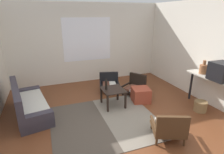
# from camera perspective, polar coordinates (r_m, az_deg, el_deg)

# --- Properties ---
(ground_plane) EXTENTS (7.80, 7.80, 0.00)m
(ground_plane) POSITION_cam_1_polar(r_m,az_deg,el_deg) (4.25, 2.82, -14.26)
(ground_plane) COLOR brown
(far_wall_with_window) EXTENTS (5.60, 0.13, 2.70)m
(far_wall_with_window) POSITION_cam_1_polar(r_m,az_deg,el_deg) (6.54, -7.75, 10.31)
(far_wall_with_window) COLOR silver
(far_wall_with_window) RESTS_ON ground
(side_wall_right) EXTENTS (0.12, 6.60, 2.70)m
(side_wall_right) POSITION_cam_1_polar(r_m,az_deg,el_deg) (5.50, 28.28, 6.54)
(side_wall_right) COLOR silver
(side_wall_right) RESTS_ON ground
(area_rug) EXTENTS (2.38, 2.18, 0.01)m
(area_rug) POSITION_cam_1_polar(r_m,az_deg,el_deg) (4.33, -2.25, -13.43)
(area_rug) COLOR #4C4238
(area_rug) RESTS_ON ground
(couch) EXTENTS (0.99, 1.86, 0.77)m
(couch) POSITION_cam_1_polar(r_m,az_deg,el_deg) (4.92, -24.56, -8.00)
(couch) COLOR #38333D
(couch) RESTS_ON ground
(coffee_table) EXTENTS (0.56, 0.61, 0.47)m
(coffee_table) POSITION_cam_1_polar(r_m,az_deg,el_deg) (4.81, 0.32, -4.87)
(coffee_table) COLOR black
(coffee_table) RESTS_ON ground
(armchair_by_window) EXTENTS (0.72, 0.67, 0.57)m
(armchair_by_window) POSITION_cam_1_polar(r_m,az_deg,el_deg) (5.79, -0.89, -1.78)
(armchair_by_window) COLOR black
(armchair_by_window) RESTS_ON ground
(armchair_striped_foreground) EXTENTS (0.77, 0.77, 0.62)m
(armchair_striped_foreground) POSITION_cam_1_polar(r_m,az_deg,el_deg) (3.79, 17.28, -14.71)
(armchair_striped_foreground) COLOR #472D19
(armchair_striped_foreground) RESTS_ON ground
(armchair_corner) EXTENTS (0.75, 0.76, 0.60)m
(armchair_corner) POSITION_cam_1_polar(r_m,az_deg,el_deg) (5.61, 7.19, -2.72)
(armchair_corner) COLOR black
(armchair_corner) RESTS_ON ground
(ottoman_orange) EXTENTS (0.55, 0.55, 0.39)m
(ottoman_orange) POSITION_cam_1_polar(r_m,az_deg,el_deg) (5.19, 8.90, -5.46)
(ottoman_orange) COLOR #993D28
(ottoman_orange) RESTS_ON ground
(console_shelf) EXTENTS (0.36, 1.53, 0.86)m
(console_shelf) POSITION_cam_1_polar(r_m,az_deg,el_deg) (5.10, 29.10, -1.46)
(console_shelf) COLOR beige
(console_shelf) RESTS_ON ground
(crt_television) EXTENTS (0.47, 0.44, 0.42)m
(crt_television) POSITION_cam_1_polar(r_m,az_deg,el_deg) (4.92, 30.95, 1.50)
(crt_television) COLOR black
(crt_television) RESTS_ON console_shelf
(clay_vase) EXTENTS (0.20, 0.20, 0.35)m
(clay_vase) POSITION_cam_1_polar(r_m,az_deg,el_deg) (5.27, 26.53, 2.28)
(clay_vase) COLOR #935B38
(clay_vase) RESTS_ON console_shelf
(glass_bottle) EXTENTS (0.06, 0.06, 0.29)m
(glass_bottle) POSITION_cam_1_polar(r_m,az_deg,el_deg) (4.73, -1.81, -2.46)
(glass_bottle) COLOR black
(glass_bottle) RESTS_ON coffee_table
(wicker_basket) EXTENTS (0.31, 0.31, 0.26)m
(wicker_basket) POSITION_cam_1_polar(r_m,az_deg,el_deg) (5.17, 25.76, -8.17)
(wicker_basket) COLOR olive
(wicker_basket) RESTS_ON ground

